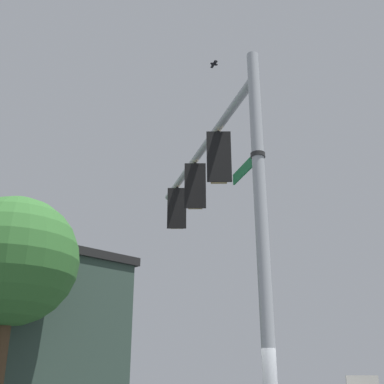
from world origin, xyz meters
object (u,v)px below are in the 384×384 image
Objects in this scene: traffic_light_mid_inner at (195,188)px; bird_flying at (214,64)px; street_name_sign at (250,164)px; traffic_light_nearest_pole at (219,160)px; traffic_light_mid_outer at (177,210)px.

traffic_light_mid_inner is 3.63× the size of bird_flying.
street_name_sign is 3.51× the size of bird_flying.
traffic_light_nearest_pole is 1.78m from traffic_light_mid_inner.
traffic_light_mid_inner is 3.96m from bird_flying.
traffic_light_nearest_pole and traffic_light_mid_inner have the same top height.
traffic_light_mid_inner reaches higher than street_name_sign.
bird_flying reaches higher than traffic_light_mid_outer.
street_name_sign is at bearing -73.04° from traffic_light_nearest_pole.
bird_flying reaches higher than traffic_light_mid_inner.
traffic_light_mid_inner is (-0.52, 1.70, 0.00)m from traffic_light_nearest_pole.
traffic_light_nearest_pole reaches higher than street_name_sign.
traffic_light_mid_outer is (-0.52, 1.70, 0.00)m from traffic_light_mid_inner.
traffic_light_nearest_pole is 1.04× the size of street_name_sign.
traffic_light_mid_inner is 1.78m from traffic_light_mid_outer.
bird_flying is at bearing 89.14° from traffic_light_nearest_pole.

